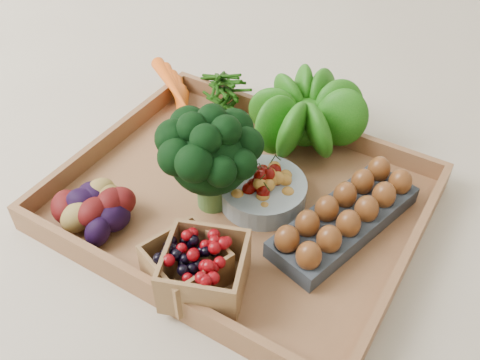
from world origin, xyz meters
The scene contains 10 objects.
ground centered at (0.00, 0.00, 0.00)m, with size 4.00×4.00×0.00m, color beige.
tray centered at (0.00, 0.00, 0.01)m, with size 0.55×0.45×0.01m, color #98663F.
carrots centered at (-0.21, 0.13, 0.04)m, with size 0.18×0.13×0.04m, color #EF5911, non-canonical shape.
lettuce centered at (0.02, 0.20, 0.08)m, with size 0.14×0.14×0.14m, color #0F570D.
broccoli centered at (-0.03, -0.03, 0.08)m, with size 0.16×0.16×0.13m, color black, non-canonical shape.
cherry_bowl centered at (0.03, 0.02, 0.03)m, with size 0.14×0.14×0.04m, color #8C9EA5.
egg_carton centered at (0.17, 0.03, 0.03)m, with size 0.09×0.26×0.03m, color #373D46.
potatoes centered at (-0.17, -0.15, 0.05)m, with size 0.14×0.14×0.08m, color #470B0B, non-canonical shape.
punnet_blackberry centered at (0.02, -0.17, 0.05)m, with size 0.09×0.09×0.06m, color black.
punnet_raspberry centered at (0.05, -0.17, 0.05)m, with size 0.11×0.11×0.07m, color #6D0409.
Camera 1 is at (0.32, -0.52, 0.63)m, focal length 40.00 mm.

